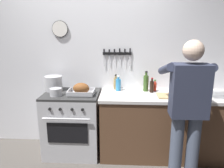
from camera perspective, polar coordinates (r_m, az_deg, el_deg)
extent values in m
cube|color=silver|center=(3.26, -5.73, 6.12)|extent=(6.00, 0.10, 2.60)
cube|color=black|center=(3.15, 1.35, 8.08)|extent=(0.42, 0.02, 0.04)
cube|color=silver|center=(3.16, -2.08, 6.20)|extent=(0.02, 0.00, 0.17)
cube|color=black|center=(3.15, -2.10, 8.49)|extent=(0.02, 0.02, 0.09)
cube|color=silver|center=(3.16, -0.72, 6.57)|extent=(0.02, 0.00, 0.13)
cube|color=black|center=(3.14, -0.73, 8.43)|extent=(0.02, 0.02, 0.08)
cube|color=silver|center=(3.15, 0.65, 6.70)|extent=(0.01, 0.00, 0.11)
cube|color=black|center=(3.14, 0.65, 8.47)|extent=(0.02, 0.02, 0.08)
cube|color=silver|center=(3.15, 2.02, 6.64)|extent=(0.01, 0.00, 0.12)
cube|color=black|center=(3.14, 2.04, 8.54)|extent=(0.02, 0.02, 0.09)
cube|color=silver|center=(3.15, 3.39, 6.42)|extent=(0.01, 0.00, 0.14)
cube|color=black|center=(3.14, 3.43, 8.49)|extent=(0.02, 0.02, 0.09)
cube|color=silver|center=(3.15, 4.76, 6.21)|extent=(0.02, 0.00, 0.16)
cube|color=black|center=(3.14, 4.81, 8.53)|extent=(0.02, 0.02, 0.10)
cylinder|color=white|center=(3.26, -13.62, 14.02)|extent=(0.22, 0.02, 0.22)
torus|color=black|center=(3.26, -13.62, 14.02)|extent=(0.24, 0.02, 0.24)
cube|color=brown|center=(3.20, 15.76, -10.78)|extent=(2.00, 0.62, 0.86)
cube|color=silver|center=(3.05, 16.32, -3.07)|extent=(2.03, 0.65, 0.04)
cube|color=#BCBCC1|center=(3.21, -10.29, -10.35)|extent=(0.76, 0.62, 0.87)
cube|color=black|center=(2.92, -11.73, -12.62)|extent=(0.53, 0.01, 0.28)
cube|color=#2D2D2D|center=(3.05, -10.66, -2.63)|extent=(0.76, 0.62, 0.03)
cylinder|color=black|center=(2.85, -16.18, -6.39)|extent=(0.04, 0.02, 0.04)
cylinder|color=black|center=(2.81, -13.60, -6.52)|extent=(0.04, 0.02, 0.04)
cylinder|color=black|center=(2.77, -10.56, -6.65)|extent=(0.04, 0.02, 0.04)
cylinder|color=black|center=(2.74, -7.84, -6.75)|extent=(0.04, 0.02, 0.04)
cylinder|color=silver|center=(2.81, -12.10, -9.05)|extent=(0.61, 0.02, 0.02)
cylinder|color=#4C566B|center=(2.62, 16.57, -16.78)|extent=(0.14, 0.14, 0.86)
cylinder|color=#4C566B|center=(2.67, 20.49, -16.53)|extent=(0.14, 0.14, 0.86)
cube|color=#2D3347|center=(2.37, 19.89, -1.68)|extent=(0.38, 0.22, 0.56)
sphere|color=beige|center=(2.30, 20.76, 8.33)|extent=(0.21, 0.21, 0.21)
cylinder|color=#2D3347|center=(2.51, 14.07, 3.82)|extent=(0.09, 0.55, 0.22)
cylinder|color=#2D3347|center=(2.62, 23.13, 3.53)|extent=(0.09, 0.55, 0.22)
cube|color=#B7B7BC|center=(2.95, -8.12, -2.67)|extent=(0.34, 0.25, 0.01)
cube|color=#B7B7BC|center=(2.82, -8.63, -2.75)|extent=(0.34, 0.01, 0.05)
cube|color=#B7B7BC|center=(3.06, -7.70, -1.39)|extent=(0.34, 0.01, 0.05)
cube|color=#B7B7BC|center=(2.98, -11.36, -1.98)|extent=(0.01, 0.25, 0.05)
cube|color=#B7B7BC|center=(2.91, -4.86, -2.11)|extent=(0.01, 0.25, 0.05)
ellipsoid|color=brown|center=(2.93, -8.18, -1.15)|extent=(0.22, 0.16, 0.15)
cylinder|color=#B7B7BC|center=(3.21, -15.21, 0.18)|extent=(0.25, 0.25, 0.21)
cylinder|color=#B7B7BC|center=(2.96, -14.66, -2.06)|extent=(0.16, 0.16, 0.10)
cube|color=tan|center=(2.93, 15.43, -3.05)|extent=(0.36, 0.24, 0.02)
cylinder|color=#997F4C|center=(3.16, 0.98, 0.10)|extent=(0.06, 0.06, 0.17)
cylinder|color=#997F4C|center=(3.14, 0.98, 1.93)|extent=(0.03, 0.03, 0.04)
cylinder|color=black|center=(3.13, 0.99, 2.38)|extent=(0.03, 0.03, 0.01)
cylinder|color=red|center=(3.13, 11.27, -0.74)|extent=(0.05, 0.05, 0.12)
cylinder|color=red|center=(3.11, 11.34, 0.60)|extent=(0.02, 0.02, 0.03)
cylinder|color=#197219|center=(3.11, 11.35, 0.96)|extent=(0.02, 0.02, 0.01)
cylinder|color=black|center=(3.06, 10.48, -0.73)|extent=(0.06, 0.06, 0.16)
cylinder|color=black|center=(3.03, 10.56, 1.03)|extent=(0.03, 0.03, 0.03)
cylinder|color=#B21919|center=(3.03, 10.58, 1.48)|extent=(0.03, 0.03, 0.01)
cylinder|color=#338CCC|center=(3.09, 1.68, -0.26)|extent=(0.07, 0.07, 0.17)
cylinder|color=#338CCC|center=(3.06, 1.69, 1.59)|extent=(0.03, 0.03, 0.04)
cylinder|color=white|center=(3.06, 1.70, 2.05)|extent=(0.04, 0.04, 0.01)
cylinder|color=#385623|center=(3.10, 8.96, 0.16)|extent=(0.07, 0.07, 0.22)
cylinder|color=#385623|center=(3.07, 9.05, 2.64)|extent=(0.03, 0.03, 0.05)
cylinder|color=black|center=(3.06, 9.08, 3.22)|extent=(0.04, 0.04, 0.01)
cylinder|color=#47141E|center=(3.17, 19.43, -0.04)|extent=(0.07, 0.07, 0.24)
cylinder|color=#47141E|center=(3.14, 19.65, 2.52)|extent=(0.03, 0.03, 0.05)
cylinder|color=maroon|center=(3.13, 19.70, 3.11)|extent=(0.03, 0.03, 0.01)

